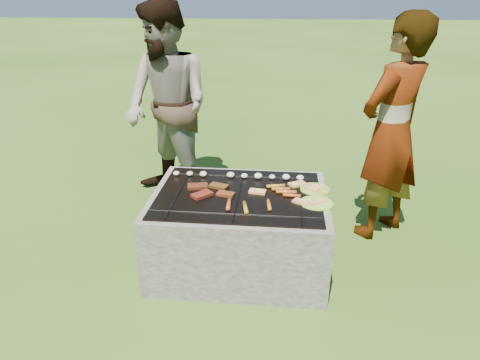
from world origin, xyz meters
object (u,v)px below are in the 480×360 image
object	(u,v)px
plate_near	(317,203)
cook	(392,132)
plate_far	(314,189)
bystander	(168,106)
fire_pit	(239,232)

from	to	relation	value
plate_near	cook	world-z (taller)	cook
plate_far	bystander	world-z (taller)	bystander
plate_near	bystander	bearing A→B (deg)	138.59
fire_pit	cook	distance (m)	1.49
cook	bystander	bearing A→B (deg)	-55.41
plate_near	bystander	distance (m)	1.85
plate_far	cook	distance (m)	0.86
plate_near	plate_far	bearing A→B (deg)	90.10
fire_pit	plate_far	xyz separation A→B (m)	(0.56, 0.13, 0.33)
fire_pit	plate_near	world-z (taller)	plate_near
fire_pit	cook	bearing A→B (deg)	27.37
fire_pit	plate_far	distance (m)	0.66
fire_pit	plate_near	size ratio (longest dim) A/B	4.69
plate_far	bystander	size ratio (longest dim) A/B	0.13
bystander	cook	bearing A→B (deg)	23.38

